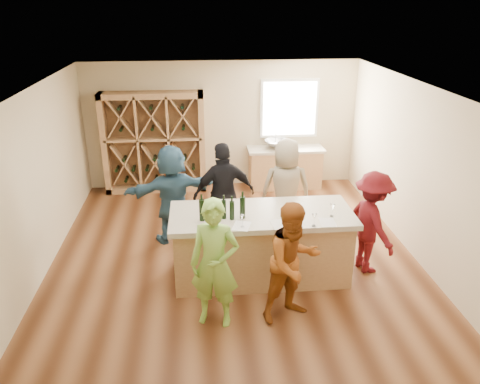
{
  "coord_description": "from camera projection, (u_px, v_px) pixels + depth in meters",
  "views": [
    {
      "loc": [
        -0.53,
        -6.67,
        4.02
      ],
      "look_at": [
        0.1,
        0.2,
        1.15
      ],
      "focal_mm": 35.0,
      "sensor_mm": 36.0,
      "label": 1
    }
  ],
  "objects": [
    {
      "name": "window_frame",
      "position": [
        289.0,
        108.0,
        10.36
      ],
      "size": [
        1.3,
        0.06,
        1.3
      ],
      "primitive_type": "cube",
      "color": "white",
      "rests_on": "wall_back"
    },
    {
      "name": "person_server",
      "position": [
        372.0,
        223.0,
        7.2
      ],
      "size": [
        0.71,
        1.14,
        1.64
      ],
      "primitive_type": "imported",
      "rotation": [
        0.0,
        0.0,
        1.79
      ],
      "color": "#590F14",
      "rests_on": "floor"
    },
    {
      "name": "sink",
      "position": [
        277.0,
        144.0,
        10.37
      ],
      "size": [
        0.54,
        0.54,
        0.19
      ],
      "primitive_type": "imported",
      "color": "silver",
      "rests_on": "back_counter_top"
    },
    {
      "name": "wall_back",
      "position": [
        222.0,
        125.0,
        10.45
      ],
      "size": [
        6.0,
        0.1,
        2.8
      ],
      "primitive_type": "cube",
      "color": "beige",
      "rests_on": "ground"
    },
    {
      "name": "wall_left",
      "position": [
        30.0,
        189.0,
        6.92
      ],
      "size": [
        0.1,
        7.0,
        2.8
      ],
      "primitive_type": "cube",
      "color": "beige",
      "rests_on": "ground"
    },
    {
      "name": "back_counter_base",
      "position": [
        285.0,
        169.0,
        10.61
      ],
      "size": [
        1.6,
        0.58,
        0.86
      ],
      "primitive_type": "cube",
      "color": "tan",
      "rests_on": "floor"
    },
    {
      "name": "person_near_right",
      "position": [
        293.0,
        262.0,
        6.09
      ],
      "size": [
        0.92,
        0.73,
        1.67
      ],
      "primitive_type": "imported",
      "rotation": [
        0.0,
        0.0,
        0.4
      ],
      "color": "#994C19",
      "rests_on": "floor"
    },
    {
      "name": "tasting_counter_top",
      "position": [
        262.0,
        215.0,
        6.93
      ],
      "size": [
        2.72,
        1.12,
        0.08
      ],
      "primitive_type": "cube",
      "color": "#BAAE98",
      "rests_on": "tasting_counter_base"
    },
    {
      "name": "wine_bottle_e",
      "position": [
        243.0,
        208.0,
        6.69
      ],
      "size": [
        0.1,
        0.1,
        0.33
      ],
      "primitive_type": "cylinder",
      "rotation": [
        0.0,
        0.0,
        0.26
      ],
      "color": "black",
      "rests_on": "tasting_counter_top"
    },
    {
      "name": "tasting_menu_c",
      "position": [
        327.0,
        222.0,
        6.62
      ],
      "size": [
        0.24,
        0.31,
        0.0
      ],
      "primitive_type": "cube",
      "rotation": [
        0.0,
        0.0,
        -0.08
      ],
      "color": "white",
      "rests_on": "tasting_counter_top"
    },
    {
      "name": "ceiling",
      "position": [
        234.0,
        87.0,
        6.62
      ],
      "size": [
        6.0,
        7.0,
        0.1
      ],
      "primitive_type": "cube",
      "color": "white",
      "rests_on": "ground"
    },
    {
      "name": "tasting_counter_base",
      "position": [
        261.0,
        247.0,
        7.14
      ],
      "size": [
        2.6,
        1.0,
        1.0
      ],
      "primitive_type": "cube",
      "color": "tan",
      "rests_on": "floor"
    },
    {
      "name": "wine_glass_d",
      "position": [
        294.0,
        211.0,
        6.75
      ],
      "size": [
        0.09,
        0.09,
        0.19
      ],
      "primitive_type": "cone",
      "rotation": [
        0.0,
        0.0,
        0.34
      ],
      "color": "white",
      "rests_on": "tasting_counter_top"
    },
    {
      "name": "wine_glass_b",
      "position": [
        283.0,
        220.0,
        6.51
      ],
      "size": [
        0.08,
        0.08,
        0.16
      ],
      "primitive_type": "cone",
      "rotation": [
        0.0,
        0.0,
        -0.37
      ],
      "color": "white",
      "rests_on": "tasting_counter_top"
    },
    {
      "name": "window_pane",
      "position": [
        290.0,
        109.0,
        10.33
      ],
      "size": [
        1.18,
        0.01,
        1.18
      ],
      "primitive_type": "cube",
      "color": "white",
      "rests_on": "wall_back"
    },
    {
      "name": "back_counter_top",
      "position": [
        286.0,
        149.0,
        10.44
      ],
      "size": [
        1.7,
        0.62,
        0.06
      ],
      "primitive_type": "cube",
      "color": "#BAAE98",
      "rests_on": "back_counter_base"
    },
    {
      "name": "wine_rack",
      "position": [
        154.0,
        143.0,
        10.18
      ],
      "size": [
        2.2,
        0.45,
        2.2
      ],
      "primitive_type": "cube",
      "color": "tan",
      "rests_on": "floor"
    },
    {
      "name": "wall_front",
      "position": [
        269.0,
        336.0,
        3.92
      ],
      "size": [
        6.0,
        0.1,
        2.8
      ],
      "primitive_type": "cube",
      "color": "beige",
      "rests_on": "ground"
    },
    {
      "name": "tasting_menu_a",
      "position": [
        242.0,
        226.0,
        6.52
      ],
      "size": [
        0.31,
        0.36,
        0.0
      ],
      "primitive_type": "cube",
      "rotation": [
        0.0,
        0.0,
        -0.29
      ],
      "color": "white",
      "rests_on": "tasting_counter_top"
    },
    {
      "name": "person_near_left",
      "position": [
        215.0,
        264.0,
        5.96
      ],
      "size": [
        0.74,
        0.62,
        1.76
      ],
      "primitive_type": "imported",
      "rotation": [
        0.0,
        0.0,
        -0.26
      ],
      "color": "#8CC64C",
      "rests_on": "floor"
    },
    {
      "name": "wine_glass_e",
      "position": [
        332.0,
        210.0,
        6.77
      ],
      "size": [
        0.08,
        0.08,
        0.19
      ],
      "primitive_type": "cone",
      "rotation": [
        0.0,
        0.0,
        -0.15
      ],
      "color": "white",
      "rests_on": "tasting_counter_top"
    },
    {
      "name": "wine_bottle_d",
      "position": [
        232.0,
        210.0,
        6.66
      ],
      "size": [
        0.09,
        0.09,
        0.28
      ],
      "primitive_type": "cylinder",
      "rotation": [
        0.0,
        0.0,
        0.41
      ],
      "color": "black",
      "rests_on": "tasting_counter_top"
    },
    {
      "name": "floor",
      "position": [
        235.0,
        264.0,
        7.74
      ],
      "size": [
        6.0,
        7.0,
        0.1
      ],
      "primitive_type": "cube",
      "color": "brown",
      "rests_on": "ground"
    },
    {
      "name": "wine_glass_a",
      "position": [
        243.0,
        221.0,
        6.45
      ],
      "size": [
        0.07,
        0.07,
        0.18
      ],
      "primitive_type": "cone",
      "rotation": [
        0.0,
        0.0,
        -0.01
      ],
      "color": "white",
      "rests_on": "tasting_counter_top"
    },
    {
      "name": "wine_bottle_c",
      "position": [
        224.0,
        209.0,
        6.69
      ],
      "size": [
        0.08,
        0.08,
        0.28
      ],
      "primitive_type": "cylinder",
      "rotation": [
        0.0,
        0.0,
        0.12
      ],
      "color": "black",
      "rests_on": "tasting_counter_top"
    },
    {
      "name": "wall_right",
      "position": [
        425.0,
        176.0,
        7.44
      ],
      "size": [
        0.1,
        7.0,
        2.8
      ],
      "primitive_type": "cube",
      "color": "beige",
      "rests_on": "ground"
    },
    {
      "name": "person_far_left",
      "position": [
        173.0,
        194.0,
        8.09
      ],
      "size": [
        1.72,
        0.96,
        1.76
      ],
      "primitive_type": "imported",
      "rotation": [
        0.0,
        0.0,
        3.39
      ],
      "color": "#335972",
      "rests_on": "floor"
    },
    {
      "name": "wine_bottle_b",
      "position": [
        213.0,
        214.0,
        6.54
      ],
      "size": [
        0.08,
        0.08,
        0.28
      ],
      "primitive_type": "cylinder",
      "rotation": [
        0.0,
        0.0,
        -0.14
      ],
      "color": "black",
      "rests_on": "tasting_counter_top"
    },
    {
      "name": "wine_glass_c",
      "position": [
        314.0,
        220.0,
        6.48
      ],
      "size": [
        0.07,
        0.07,
        0.19
      ],
      "primitive_type": "cone",
      "rotation": [
        0.0,
        0.0,
        -0.0
      ],
      "color": "white",
      "rests_on": "tasting_counter_top"
    },
    {
      "name": "wine_bottle_a",
      "position": [
        202.0,
        210.0,
        6.62
      ],
      "size": [
        0.1,
        0.1,
        0.32
      ],
      "primitive_type": "cylinder",
      "rotation": [
        0.0,
        0.0,
        -0.29
      ],
      "color": "black",
      "rests_on": "tasting_counter_top"
    },
    {
      "name": "faucet",
      "position": [
        276.0,
        140.0,
        10.52
      ],
      "size": [
        0.02,
        0.02,
        0.3
      ],
      "primitive_type": "cylinder",
      "color": "silver",
      "rests_on": "back_counter_top"
    },
    {
      "name": "tasting_menu_b",
      "position": [
        280.0,
        224.0,
        6.56
      ],
      "size": [
        0.27,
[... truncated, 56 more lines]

